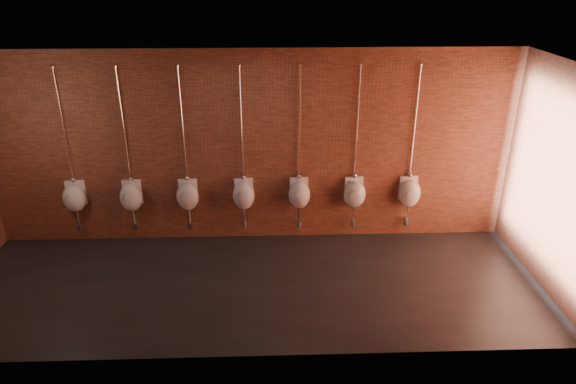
% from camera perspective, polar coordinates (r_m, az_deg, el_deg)
% --- Properties ---
extents(ground, '(8.50, 8.50, 0.00)m').
position_cam_1_polar(ground, '(7.73, -4.00, -10.29)').
color(ground, black).
rests_on(ground, ground).
extents(room_shell, '(8.54, 3.04, 3.22)m').
position_cam_1_polar(room_shell, '(6.80, -4.48, 3.85)').
color(room_shell, black).
rests_on(room_shell, ground).
extents(urinal_0, '(0.39, 0.35, 2.72)m').
position_cam_1_polar(urinal_0, '(9.09, -22.66, -0.50)').
color(urinal_0, white).
rests_on(urinal_0, ground).
extents(urinal_1, '(0.39, 0.35, 2.72)m').
position_cam_1_polar(urinal_1, '(8.81, -17.04, -0.43)').
color(urinal_1, white).
rests_on(urinal_1, ground).
extents(urinal_2, '(0.39, 0.35, 2.72)m').
position_cam_1_polar(urinal_2, '(8.61, -11.10, -0.35)').
color(urinal_2, white).
rests_on(urinal_2, ground).
extents(urinal_3, '(0.39, 0.35, 2.72)m').
position_cam_1_polar(urinal_3, '(8.51, -4.96, -0.27)').
color(urinal_3, white).
rests_on(urinal_3, ground).
extents(urinal_4, '(0.39, 0.35, 2.72)m').
position_cam_1_polar(urinal_4, '(8.51, 1.26, -0.18)').
color(urinal_4, white).
rests_on(urinal_4, ground).
extents(urinal_5, '(0.39, 0.35, 2.72)m').
position_cam_1_polar(urinal_5, '(8.61, 7.40, -0.08)').
color(urinal_5, white).
rests_on(urinal_5, ground).
extents(urinal_6, '(0.39, 0.35, 2.72)m').
position_cam_1_polar(urinal_6, '(8.81, 13.34, 0.01)').
color(urinal_6, white).
rests_on(urinal_6, ground).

